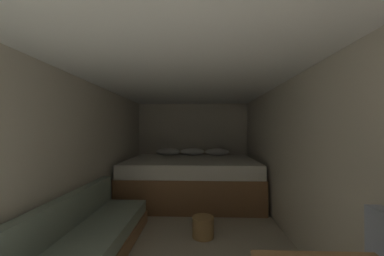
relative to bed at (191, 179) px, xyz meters
The scene contains 7 objects.
ground_plane 1.83m from the bed, 90.00° to the right, with size 7.37×7.37×0.00m, color #B2A893.
wall_back 1.10m from the bed, 90.00° to the left, with size 2.74×0.05×2.05m, color beige.
wall_left 2.32m from the bed, 127.01° to the right, with size 0.05×5.37×2.05m, color beige.
wall_right 2.32m from the bed, 52.99° to the right, with size 0.05×5.37×2.05m, color beige.
ceiling_slab 2.43m from the bed, 90.00° to the right, with size 2.74×5.37×0.05m, color white.
bed is the anchor object (origin of this frame).
wicker_basket 1.56m from the bed, 81.89° to the right, with size 0.28×0.28×0.26m.
Camera 1 is at (0.18, -0.35, 1.39)m, focal length 20.19 mm.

